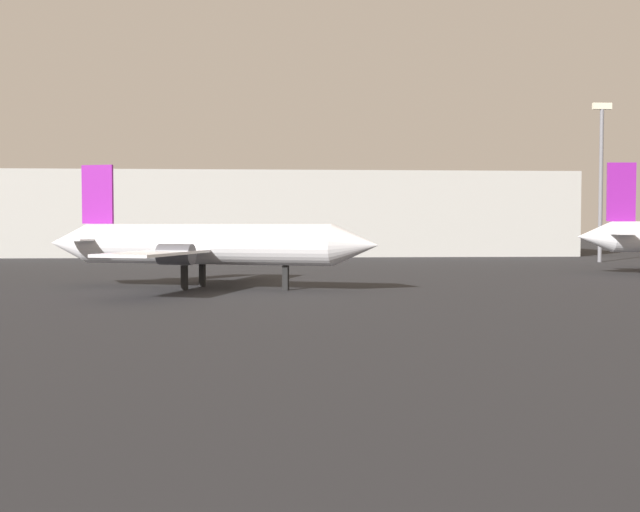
{
  "coord_description": "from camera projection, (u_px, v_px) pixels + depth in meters",
  "views": [
    {
      "loc": [
        1.0,
        -7.42,
        4.92
      ],
      "look_at": [
        5.13,
        54.73,
        2.22
      ],
      "focal_mm": 42.42,
      "sensor_mm": 36.0,
      "label": 1
    }
  ],
  "objects": [
    {
      "name": "airplane_distant",
      "position": [
        203.0,
        244.0,
        56.95
      ],
      "size": [
        26.11,
        22.82,
        9.47
      ],
      "rotation": [
        0.0,
        0.0,
        -0.32
      ],
      "color": "white",
      "rests_on": "ground_plane"
    },
    {
      "name": "light_mast_right",
      "position": [
        601.0,
        173.0,
        95.37
      ],
      "size": [
        2.4,
        0.5,
        20.08
      ],
      "color": "slate",
      "rests_on": "ground_plane"
    },
    {
      "name": "terminal_building",
      "position": [
        247.0,
        215.0,
        120.79
      ],
      "size": [
        99.05,
        25.44,
        12.63
      ],
      "primitive_type": "cube",
      "color": "#B7B7B2",
      "rests_on": "ground_plane"
    }
  ]
}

